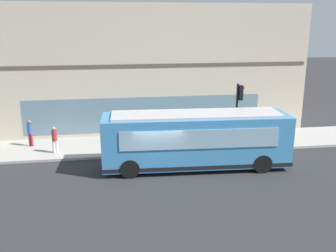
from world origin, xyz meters
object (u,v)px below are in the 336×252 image
object	(u,v)px
fire_hydrant	(229,133)
pedestrian_near_hydrant	(55,138)
traffic_light_near_corner	(239,103)
pedestrian_by_light_pole	(30,131)
city_bus_nearside	(195,140)
pedestrian_near_building_entrance	(268,128)
newspaper_vending_box	(134,144)

from	to	relation	value
fire_hydrant	pedestrian_near_hydrant	xyz separation A→B (m)	(-1.22, 11.17, 0.57)
traffic_light_near_corner	pedestrian_by_light_pole	size ratio (longest dim) A/B	2.36
city_bus_nearside	pedestrian_near_building_entrance	bearing A→B (deg)	-61.37
traffic_light_near_corner	pedestrian_by_light_pole	bearing A→B (deg)	80.74
traffic_light_near_corner	pedestrian_by_light_pole	distance (m)	13.12
traffic_light_near_corner	pedestrian_near_building_entrance	xyz separation A→B (m)	(0.36, -2.13, -1.76)
traffic_light_near_corner	fire_hydrant	distance (m)	3.01
newspaper_vending_box	city_bus_nearside	bearing A→B (deg)	-131.32
city_bus_nearside	pedestrian_by_light_pole	world-z (taller)	city_bus_nearside
city_bus_nearside	fire_hydrant	world-z (taller)	city_bus_nearside
traffic_light_near_corner	fire_hydrant	world-z (taller)	traffic_light_near_corner
city_bus_nearside	newspaper_vending_box	distance (m)	4.34
fire_hydrant	pedestrian_near_building_entrance	distance (m)	2.61
pedestrian_near_hydrant	fire_hydrant	bearing A→B (deg)	-83.78
city_bus_nearside	fire_hydrant	bearing A→B (deg)	-37.17
traffic_light_near_corner	pedestrian_by_light_pole	world-z (taller)	traffic_light_near_corner
pedestrian_near_building_entrance	pedestrian_near_hydrant	bearing A→B (deg)	89.15
pedestrian_by_light_pole	pedestrian_near_hydrant	world-z (taller)	pedestrian_by_light_pole
fire_hydrant	pedestrian_near_hydrant	distance (m)	11.25
traffic_light_near_corner	pedestrian_near_hydrant	distance (m)	11.31
city_bus_nearside	pedestrian_near_hydrant	distance (m)	8.48
fire_hydrant	newspaper_vending_box	xyz separation A→B (m)	(-1.57, 6.49, 0.09)
city_bus_nearside	pedestrian_by_light_pole	size ratio (longest dim) A/B	5.99
pedestrian_by_light_pole	pedestrian_near_building_entrance	world-z (taller)	pedestrian_near_building_entrance
traffic_light_near_corner	newspaper_vending_box	xyz separation A→B (m)	(0.21, 6.45, -2.33)
fire_hydrant	pedestrian_near_hydrant	world-z (taller)	pedestrian_near_hydrant
pedestrian_near_hydrant	newspaper_vending_box	xyz separation A→B (m)	(-0.35, -4.69, -0.47)
city_bus_nearside	newspaper_vending_box	bearing A→B (deg)	48.68
pedestrian_near_hydrant	newspaper_vending_box	size ratio (longest dim) A/B	1.80
pedestrian_near_building_entrance	newspaper_vending_box	world-z (taller)	pedestrian_near_building_entrance
pedestrian_near_hydrant	pedestrian_near_building_entrance	size ratio (longest dim) A/B	0.91
fire_hydrant	pedestrian_by_light_pole	bearing A→B (deg)	88.61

